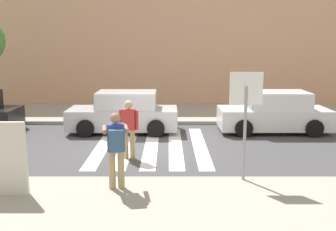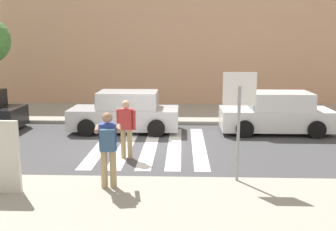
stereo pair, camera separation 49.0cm
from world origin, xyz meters
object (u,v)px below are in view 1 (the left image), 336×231
object	(u,v)px
stop_sign	(244,102)
pedestrian_crossing	(127,126)
parked_car_white	(273,113)
parked_car_silver	(123,113)
photographer_with_backpack	(115,144)

from	to	relation	value
stop_sign	pedestrian_crossing	world-z (taller)	stop_sign
stop_sign	parked_car_white	bearing A→B (deg)	68.44
parked_car_silver	parked_car_white	world-z (taller)	same
pedestrian_crossing	parked_car_white	distance (m)	6.27
photographer_with_backpack	pedestrian_crossing	world-z (taller)	photographer_with_backpack
photographer_with_backpack	parked_car_white	world-z (taller)	photographer_with_backpack
pedestrian_crossing	parked_car_silver	xyz separation A→B (m)	(-0.53, 3.52, -0.25)
pedestrian_crossing	parked_car_silver	size ratio (longest dim) A/B	0.42
pedestrian_crossing	parked_car_white	bearing A→B (deg)	34.15
stop_sign	photographer_with_backpack	distance (m)	3.13
parked_car_silver	parked_car_white	xyz separation A→B (m)	(5.72, -0.00, 0.00)
stop_sign	parked_car_silver	bearing A→B (deg)	121.37
pedestrian_crossing	parked_car_white	xyz separation A→B (m)	(5.19, 3.52, -0.25)
stop_sign	parked_car_white	xyz separation A→B (m)	(2.25, 5.69, -1.29)
stop_sign	parked_car_white	world-z (taller)	stop_sign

